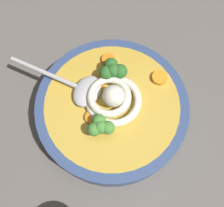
# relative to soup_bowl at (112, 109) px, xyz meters

# --- Properties ---
(table_slab) EXTENTS (1.21, 1.21, 0.04)m
(table_slab) POSITION_rel_soup_bowl_xyz_m (0.01, -0.02, -0.05)
(table_slab) COLOR #5B5651
(table_slab) RESTS_ON ground
(soup_bowl) EXTENTS (0.26, 0.26, 0.05)m
(soup_bowl) POSITION_rel_soup_bowl_xyz_m (0.00, 0.00, 0.00)
(soup_bowl) COLOR #334775
(soup_bowl) RESTS_ON table_slab
(noodle_pile) EXTENTS (0.10, 0.10, 0.04)m
(noodle_pile) POSITION_rel_soup_bowl_xyz_m (-0.00, -0.00, 0.04)
(noodle_pile) COLOR silver
(noodle_pile) RESTS_ON soup_bowl
(soup_spoon) EXTENTS (0.15, 0.14, 0.02)m
(soup_spoon) POSITION_rel_soup_bowl_xyz_m (0.04, -0.04, 0.03)
(soup_spoon) COLOR #B7B7BC
(soup_spoon) RESTS_ON soup_bowl
(broccoli_floret_front) EXTENTS (0.04, 0.04, 0.03)m
(broccoli_floret_front) POSITION_rel_soup_bowl_xyz_m (0.03, 0.04, 0.04)
(broccoli_floret_front) COLOR #7A9E60
(broccoli_floret_front) RESTS_ON soup_bowl
(broccoli_floret_beside_chili) EXTENTS (0.05, 0.04, 0.04)m
(broccoli_floret_beside_chili) POSITION_rel_soup_bowl_xyz_m (-0.02, -0.05, 0.05)
(broccoli_floret_beside_chili) COLOR #7A9E60
(broccoli_floret_beside_chili) RESTS_ON soup_bowl
(carrot_slice_left) EXTENTS (0.02, 0.02, 0.01)m
(carrot_slice_left) POSITION_rel_soup_bowl_xyz_m (-0.02, -0.08, 0.03)
(carrot_slice_left) COLOR orange
(carrot_slice_left) RESTS_ON soup_bowl
(carrot_slice_rear) EXTENTS (0.02, 0.02, 0.01)m
(carrot_slice_rear) POSITION_rel_soup_bowl_xyz_m (0.04, 0.02, 0.03)
(carrot_slice_rear) COLOR orange
(carrot_slice_rear) RESTS_ON soup_bowl
(carrot_slice_right) EXTENTS (0.03, 0.03, 0.01)m
(carrot_slice_right) POSITION_rel_soup_bowl_xyz_m (-0.09, -0.02, 0.03)
(carrot_slice_right) COLOR orange
(carrot_slice_right) RESTS_ON soup_bowl
(carrot_slice_far) EXTENTS (0.02, 0.02, 0.01)m
(carrot_slice_far) POSITION_rel_soup_bowl_xyz_m (0.02, -0.04, 0.03)
(carrot_slice_far) COLOR orange
(carrot_slice_far) RESTS_ON soup_bowl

